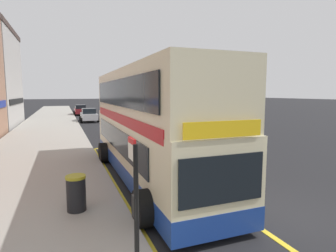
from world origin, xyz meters
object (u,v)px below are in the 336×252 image
at_px(parked_car_maroon_behind, 81,110).
at_px(litter_bin, 76,193).
at_px(parked_car_maroon_distant, 121,107).
at_px(parked_car_silver_ahead, 89,115).
at_px(bus_stop_sign, 135,196).
at_px(double_decker_bus, 147,128).
at_px(parked_car_grey_far, 139,116).

relative_size(parked_car_maroon_behind, litter_bin, 4.09).
distance_m(parked_car_maroon_distant, parked_car_maroon_behind, 10.37).
distance_m(parked_car_maroon_distant, parked_car_silver_ahead, 19.23).
height_order(bus_stop_sign, parked_car_maroon_behind, bus_stop_sign).
bearing_deg(litter_bin, parked_car_maroon_distant, 76.97).
bearing_deg(litter_bin, parked_car_maroon_behind, 86.29).
relative_size(parked_car_maroon_distant, parked_car_maroon_behind, 1.00).
height_order(double_decker_bus, parked_car_maroon_distant, double_decker_bus).
height_order(double_decker_bus, parked_car_silver_ahead, double_decker_bus).
height_order(parked_car_silver_ahead, litter_bin, parked_car_silver_ahead).
distance_m(parked_car_silver_ahead, parked_car_maroon_behind, 10.89).
relative_size(parked_car_silver_ahead, parked_car_maroon_behind, 1.00).
bearing_deg(parked_car_grey_far, parked_car_maroon_behind, 113.71).
relative_size(double_decker_bus, parked_car_silver_ahead, 2.72).
bearing_deg(parked_car_maroon_behind, litter_bin, 88.94).
bearing_deg(parked_car_grey_far, bus_stop_sign, -102.71).
xyz_separation_m(parked_car_silver_ahead, parked_car_grey_far, (5.33, -3.60, 0.00)).
distance_m(bus_stop_sign, litter_bin, 3.62).
bearing_deg(parked_car_maroon_behind, bus_stop_sign, 90.49).
xyz_separation_m(bus_stop_sign, parked_car_grey_far, (7.17, 26.37, -0.86)).
bearing_deg(bus_stop_sign, double_decker_bus, 71.28).
distance_m(bus_stop_sign, parked_car_grey_far, 27.34).
height_order(parked_car_maroon_behind, litter_bin, parked_car_maroon_behind).
relative_size(bus_stop_sign, litter_bin, 2.48).
relative_size(bus_stop_sign, parked_car_maroon_behind, 0.61).
xyz_separation_m(double_decker_bus, bus_stop_sign, (-2.06, -6.09, -0.41)).
xyz_separation_m(bus_stop_sign, parked_car_maroon_distant, (9.36, 47.65, -0.86)).
xyz_separation_m(bus_stop_sign, parked_car_silver_ahead, (1.84, 29.96, -0.86)).
bearing_deg(litter_bin, bus_stop_sign, -75.26).
relative_size(double_decker_bus, litter_bin, 11.13).
bearing_deg(double_decker_bus, parked_car_maroon_distant, 80.04).
distance_m(bus_stop_sign, parked_car_maroon_behind, 40.89).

